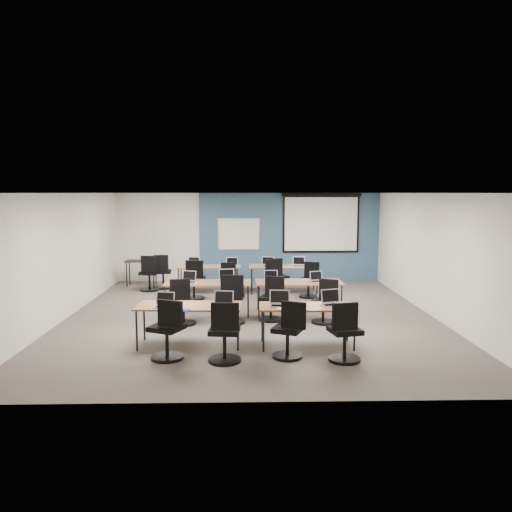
{
  "coord_description": "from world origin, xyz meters",
  "views": [
    {
      "loc": [
        -0.14,
        -10.69,
        2.71
      ],
      "look_at": [
        0.13,
        0.4,
        1.29
      ],
      "focal_mm": 35.0,
      "sensor_mm": 36.0,
      "label": 1
    }
  ],
  "objects_px": {
    "task_chair_1": "(225,337)",
    "task_chair_8": "(194,283)",
    "laptop_7": "(317,279)",
    "task_chair_9": "(229,283)",
    "laptop_9": "(232,264)",
    "laptop_11": "(299,264)",
    "projector_screen": "(321,220)",
    "training_table_back_left": "(208,268)",
    "laptop_6": "(271,278)",
    "training_table_mid_right": "(299,283)",
    "task_chair_3": "(345,337)",
    "spare_chair_b": "(149,276)",
    "training_table_mid_left": "(208,284)",
    "task_chair_5": "(231,303)",
    "laptop_10": "(268,264)",
    "spare_chair_a": "(163,275)",
    "laptop_2": "(280,302)",
    "training_table_front_left": "(189,307)",
    "training_table_front_right": "(307,309)",
    "training_table_back_right": "(284,267)",
    "task_chair_11": "(309,283)",
    "laptop_4": "(189,279)",
    "whiteboard": "(239,234)",
    "laptop_5": "(226,278)",
    "task_chair_2": "(289,335)",
    "task_chair_10": "(276,281)",
    "task_chair_7": "(325,305)",
    "laptop_0": "(165,303)",
    "task_chair_4": "(183,306)",
    "task_chair_0": "(168,334)",
    "laptop_1": "(224,303)",
    "laptop_8": "(194,264)"
  },
  "relations": [
    {
      "from": "laptop_2",
      "to": "spare_chair_a",
      "type": "xyz_separation_m",
      "value": [
        -2.93,
        5.41,
        -0.39
      ]
    },
    {
      "from": "task_chair_5",
      "to": "laptop_6",
      "type": "bearing_deg",
      "value": 53.92
    },
    {
      "from": "whiteboard",
      "to": "training_table_mid_left",
      "type": "relative_size",
      "value": 0.67
    },
    {
      "from": "projector_screen",
      "to": "laptop_2",
      "type": "height_order",
      "value": "projector_screen"
    },
    {
      "from": "training_table_mid_left",
      "to": "laptop_9",
      "type": "xyz_separation_m",
      "value": [
        0.48,
        2.36,
        0.1
      ]
    },
    {
      "from": "laptop_2",
      "to": "laptop_11",
      "type": "relative_size",
      "value": 1.08
    },
    {
      "from": "laptop_11",
      "to": "task_chair_11",
      "type": "distance_m",
      "value": 0.83
    },
    {
      "from": "task_chair_1",
      "to": "task_chair_8",
      "type": "xyz_separation_m",
      "value": [
        -0.96,
        4.8,
        0.01
      ]
    },
    {
      "from": "laptop_7",
      "to": "laptop_10",
      "type": "distance_m",
      "value": 2.65
    },
    {
      "from": "task_chair_7",
      "to": "laptop_9",
      "type": "relative_size",
      "value": 3.02
    },
    {
      "from": "training_table_front_right",
      "to": "training_table_mid_right",
      "type": "relative_size",
      "value": 0.87
    },
    {
      "from": "projector_screen",
      "to": "training_table_back_left",
      "type": "distance_m",
      "value": 3.91
    },
    {
      "from": "training_table_front_right",
      "to": "training_table_back_left",
      "type": "distance_m",
      "value": 5.27
    },
    {
      "from": "task_chair_3",
      "to": "task_chair_10",
      "type": "distance_m",
      "value": 4.98
    },
    {
      "from": "task_chair_3",
      "to": "spare_chair_b",
      "type": "height_order",
      "value": "same"
    },
    {
      "from": "laptop_7",
      "to": "spare_chair_b",
      "type": "distance_m",
      "value": 5.04
    },
    {
      "from": "laptop_7",
      "to": "task_chair_9",
      "type": "distance_m",
      "value": 2.65
    },
    {
      "from": "task_chair_1",
      "to": "task_chair_10",
      "type": "xyz_separation_m",
      "value": [
        1.13,
        4.91,
        0.02
      ]
    },
    {
      "from": "laptop_0",
      "to": "task_chair_5",
      "type": "bearing_deg",
      "value": 65.22
    },
    {
      "from": "whiteboard",
      "to": "spare_chair_b",
      "type": "bearing_deg",
      "value": -149.1
    },
    {
      "from": "projector_screen",
      "to": "laptop_9",
      "type": "height_order",
      "value": "projector_screen"
    },
    {
      "from": "laptop_9",
      "to": "spare_chair_a",
      "type": "xyz_separation_m",
      "value": [
        -1.98,
        0.66,
        -0.39
      ]
    },
    {
      "from": "laptop_4",
      "to": "training_table_back_right",
      "type": "bearing_deg",
      "value": 66.62
    },
    {
      "from": "laptop_5",
      "to": "laptop_10",
      "type": "relative_size",
      "value": 1.1
    },
    {
      "from": "laptop_2",
      "to": "task_chair_4",
      "type": "bearing_deg",
      "value": 147.81
    },
    {
      "from": "laptop_9",
      "to": "spare_chair_a",
      "type": "relative_size",
      "value": 0.32
    },
    {
      "from": "training_table_mid_right",
      "to": "task_chair_11",
      "type": "relative_size",
      "value": 2.01
    },
    {
      "from": "training_table_back_left",
      "to": "laptop_0",
      "type": "bearing_deg",
      "value": -93.72
    },
    {
      "from": "laptop_2",
      "to": "laptop_10",
      "type": "bearing_deg",
      "value": 95.44
    },
    {
      "from": "training_table_mid_right",
      "to": "task_chair_10",
      "type": "distance_m",
      "value": 1.72
    },
    {
      "from": "laptop_7",
      "to": "task_chair_11",
      "type": "height_order",
      "value": "same"
    },
    {
      "from": "laptop_11",
      "to": "task_chair_2",
      "type": "bearing_deg",
      "value": -91.45
    },
    {
      "from": "whiteboard",
      "to": "task_chair_0",
      "type": "xyz_separation_m",
      "value": [
        -1.08,
        -7.23,
        -1.03
      ]
    },
    {
      "from": "task_chair_1",
      "to": "spare_chair_a",
      "type": "distance_m",
      "value": 6.56
    },
    {
      "from": "laptop_1",
      "to": "laptop_5",
      "type": "xyz_separation_m",
      "value": [
        -0.04,
        2.5,
        0.0
      ]
    },
    {
      "from": "laptop_5",
      "to": "task_chair_10",
      "type": "relative_size",
      "value": 0.34
    },
    {
      "from": "whiteboard",
      "to": "training_table_back_left",
      "type": "height_order",
      "value": "whiteboard"
    },
    {
      "from": "training_table_back_left",
      "to": "laptop_2",
      "type": "relative_size",
      "value": 4.68
    },
    {
      "from": "training_table_front_right",
      "to": "training_table_back_right",
      "type": "bearing_deg",
      "value": 92.16
    },
    {
      "from": "laptop_9",
      "to": "laptop_11",
      "type": "relative_size",
      "value": 0.96
    },
    {
      "from": "task_chair_7",
      "to": "laptop_11",
      "type": "height_order",
      "value": "laptop_11"
    },
    {
      "from": "training_table_mid_left",
      "to": "task_chair_5",
      "type": "xyz_separation_m",
      "value": [
        0.54,
        -0.83,
        -0.25
      ]
    },
    {
      "from": "laptop_11",
      "to": "task_chair_7",
      "type": "bearing_deg",
      "value": -80.51
    },
    {
      "from": "laptop_7",
      "to": "spare_chair_b",
      "type": "relative_size",
      "value": 0.3
    },
    {
      "from": "laptop_7",
      "to": "laptop_6",
      "type": "bearing_deg",
      "value": 154.49
    },
    {
      "from": "task_chair_4",
      "to": "task_chair_7",
      "type": "bearing_deg",
      "value": -10.16
    },
    {
      "from": "laptop_6",
      "to": "training_table_mid_right",
      "type": "bearing_deg",
      "value": -8.04
    },
    {
      "from": "training_table_mid_left",
      "to": "spare_chair_a",
      "type": "height_order",
      "value": "spare_chair_a"
    },
    {
      "from": "spare_chair_b",
      "to": "laptop_8",
      "type": "bearing_deg",
      "value": -5.74
    },
    {
      "from": "laptop_7",
      "to": "training_table_front_left",
      "type": "bearing_deg",
      "value": -157.45
    }
  ]
}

